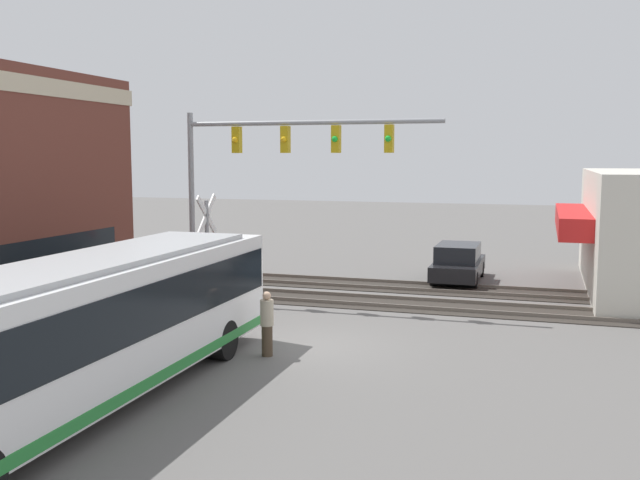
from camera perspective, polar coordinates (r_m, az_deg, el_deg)
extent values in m
plane|color=#605E5B|center=(19.43, -0.66, -8.43)|extent=(120.00, 120.00, 0.00)
cube|color=red|center=(29.35, 19.58, 1.48)|extent=(8.34, 1.20, 0.80)
cube|color=white|center=(15.16, -17.97, -6.59)|extent=(12.25, 2.55, 2.50)
cube|color=black|center=(15.08, -18.03, -5.20)|extent=(12.01, 2.59, 1.05)
cube|color=#288438|center=(15.44, -17.83, -10.49)|extent=(12.01, 2.58, 0.24)
cube|color=#A5A8AA|center=(14.92, -18.16, -1.69)|extent=(10.42, 2.17, 0.12)
cylinder|color=black|center=(18.67, -10.80, -7.59)|extent=(1.00, 2.57, 1.00)
cylinder|color=gray|center=(25.69, -10.22, 2.63)|extent=(0.20, 0.20, 6.59)
cylinder|color=gray|center=(23.91, -0.77, 9.38)|extent=(0.16, 8.88, 0.16)
cube|color=gold|center=(24.86, -6.67, 7.96)|extent=(0.30, 0.27, 0.90)
sphere|color=yellow|center=(24.71, -6.82, 7.97)|extent=(0.20, 0.20, 0.20)
cube|color=gold|center=(24.19, -2.78, 8.04)|extent=(0.30, 0.27, 0.90)
sphere|color=yellow|center=(24.03, -2.92, 8.04)|extent=(0.20, 0.20, 0.20)
cube|color=gold|center=(23.63, 1.30, 8.07)|extent=(0.30, 0.27, 0.90)
sphere|color=green|center=(23.47, 1.19, 8.08)|extent=(0.20, 0.20, 0.20)
cube|color=gold|center=(23.20, 5.56, 8.07)|extent=(0.30, 0.27, 0.90)
sphere|color=green|center=(23.04, 5.47, 8.08)|extent=(0.20, 0.20, 0.20)
cylinder|color=gray|center=(24.51, -9.01, -1.05)|extent=(0.14, 0.14, 3.60)
cube|color=white|center=(24.37, -9.06, 1.98)|extent=(1.41, 0.06, 1.41)
cube|color=white|center=(24.37, -9.06, 1.98)|extent=(1.41, 0.06, 1.41)
cylinder|color=#38383A|center=(24.44, -9.03, 0.11)|extent=(0.08, 0.90, 0.08)
sphere|color=red|center=(24.20, -8.13, 0.06)|extent=(0.28, 0.28, 0.28)
sphere|color=red|center=(24.60, -10.02, 0.13)|extent=(0.28, 0.28, 0.28)
cube|color=#332D28|center=(25.04, 3.63, -4.96)|extent=(2.60, 60.00, 0.03)
cube|color=#6B6056|center=(24.35, 3.23, -5.15)|extent=(0.07, 60.00, 0.15)
cube|color=#6B6056|center=(25.72, 4.02, -4.52)|extent=(0.07, 60.00, 0.15)
cube|color=#332D28|center=(28.10, 5.20, -3.69)|extent=(2.60, 60.00, 0.03)
cube|color=#6B6056|center=(27.40, 4.88, -3.83)|extent=(0.07, 60.00, 0.15)
cube|color=#6B6056|center=(28.78, 5.51, -3.32)|extent=(0.07, 60.00, 0.15)
cube|color=black|center=(29.63, 11.00, -2.19)|extent=(4.55, 1.80, 0.60)
cube|color=black|center=(29.31, 10.98, -1.01)|extent=(2.50, 1.62, 0.70)
cylinder|color=black|center=(31.05, 11.29, -2.23)|extent=(0.64, 1.82, 0.64)
cylinder|color=black|center=(28.28, 10.66, -3.09)|extent=(0.64, 1.82, 0.64)
cylinder|color=#473828|center=(18.40, -4.25, -8.04)|extent=(0.28, 0.28, 0.79)
cylinder|color=#B2A58C|center=(18.23, -4.27, -5.82)|extent=(0.34, 0.34, 0.66)
sphere|color=tan|center=(18.14, -4.28, -4.47)|extent=(0.22, 0.22, 0.22)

